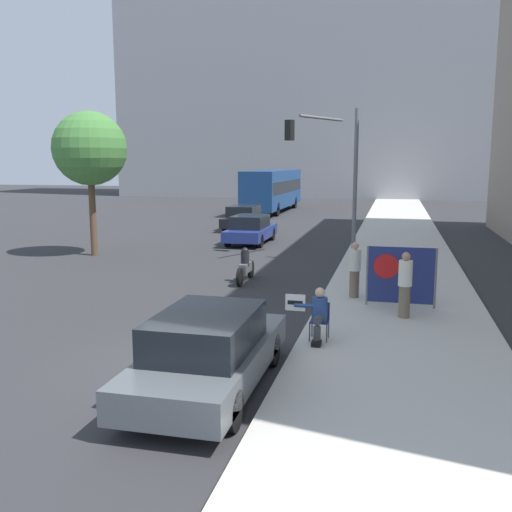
{
  "coord_description": "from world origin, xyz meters",
  "views": [
    {
      "loc": [
        3.91,
        -9.97,
        3.97
      ],
      "look_at": [
        0.02,
        6.02,
        1.26
      ],
      "focal_mm": 40.0,
      "sensor_mm": 36.0,
      "label": 1
    }
  ],
  "objects_px": {
    "jogger_on_sidewalk": "(405,284)",
    "car_on_road_nearest": "(251,229)",
    "protest_banner": "(400,275)",
    "motorcycle_on_road": "(245,267)",
    "parked_car_curbside": "(209,351)",
    "city_bus_on_road": "(273,188)",
    "pedestrian_behind": "(355,269)",
    "traffic_light_pole": "(330,159)",
    "street_tree_near_curb": "(90,149)",
    "car_on_road_midblock": "(244,218)",
    "seated_protester": "(318,313)"
  },
  "relations": [
    {
      "from": "seated_protester",
      "to": "car_on_road_nearest",
      "type": "bearing_deg",
      "value": 107.55
    },
    {
      "from": "pedestrian_behind",
      "to": "street_tree_near_curb",
      "type": "height_order",
      "value": "street_tree_near_curb"
    },
    {
      "from": "city_bus_on_road",
      "to": "parked_car_curbside",
      "type": "bearing_deg",
      "value": -79.74
    },
    {
      "from": "pedestrian_behind",
      "to": "car_on_road_nearest",
      "type": "relative_size",
      "value": 0.37
    },
    {
      "from": "jogger_on_sidewalk",
      "to": "motorcycle_on_road",
      "type": "height_order",
      "value": "jogger_on_sidewalk"
    },
    {
      "from": "seated_protester",
      "to": "pedestrian_behind",
      "type": "bearing_deg",
      "value": 81.7
    },
    {
      "from": "car_on_road_midblock",
      "to": "motorcycle_on_road",
      "type": "height_order",
      "value": "car_on_road_midblock"
    },
    {
      "from": "protest_banner",
      "to": "motorcycle_on_road",
      "type": "relative_size",
      "value": 0.9
    },
    {
      "from": "jogger_on_sidewalk",
      "to": "car_on_road_nearest",
      "type": "height_order",
      "value": "jogger_on_sidewalk"
    },
    {
      "from": "jogger_on_sidewalk",
      "to": "city_bus_on_road",
      "type": "bearing_deg",
      "value": -51.28
    },
    {
      "from": "car_on_road_midblock",
      "to": "jogger_on_sidewalk",
      "type": "bearing_deg",
      "value": -63.8
    },
    {
      "from": "protest_banner",
      "to": "city_bus_on_road",
      "type": "xyz_separation_m",
      "value": [
        -9.85,
        29.96,
        0.93
      ]
    },
    {
      "from": "pedestrian_behind",
      "to": "jogger_on_sidewalk",
      "type": "bearing_deg",
      "value": 79.85
    },
    {
      "from": "city_bus_on_road",
      "to": "motorcycle_on_road",
      "type": "distance_m",
      "value": 27.72
    },
    {
      "from": "pedestrian_behind",
      "to": "city_bus_on_road",
      "type": "height_order",
      "value": "city_bus_on_road"
    },
    {
      "from": "parked_car_curbside",
      "to": "car_on_road_nearest",
      "type": "distance_m",
      "value": 18.45
    },
    {
      "from": "car_on_road_nearest",
      "to": "seated_protester",
      "type": "bearing_deg",
      "value": -70.52
    },
    {
      "from": "traffic_light_pole",
      "to": "city_bus_on_road",
      "type": "relative_size",
      "value": 0.47
    },
    {
      "from": "traffic_light_pole",
      "to": "seated_protester",
      "type": "bearing_deg",
      "value": -84.54
    },
    {
      "from": "city_bus_on_road",
      "to": "street_tree_near_curb",
      "type": "bearing_deg",
      "value": -97.07
    },
    {
      "from": "car_on_road_nearest",
      "to": "motorcycle_on_road",
      "type": "relative_size",
      "value": 2.12
    },
    {
      "from": "car_on_road_midblock",
      "to": "street_tree_near_curb",
      "type": "xyz_separation_m",
      "value": [
        -3.86,
        -10.71,
        3.81
      ]
    },
    {
      "from": "seated_protester",
      "to": "traffic_light_pole",
      "type": "height_order",
      "value": "traffic_light_pole"
    },
    {
      "from": "parked_car_curbside",
      "to": "car_on_road_midblock",
      "type": "height_order",
      "value": "parked_car_curbside"
    },
    {
      "from": "pedestrian_behind",
      "to": "protest_banner",
      "type": "height_order",
      "value": "protest_banner"
    },
    {
      "from": "seated_protester",
      "to": "traffic_light_pole",
      "type": "relative_size",
      "value": 0.2
    },
    {
      "from": "pedestrian_behind",
      "to": "traffic_light_pole",
      "type": "relative_size",
      "value": 0.27
    },
    {
      "from": "pedestrian_behind",
      "to": "street_tree_near_curb",
      "type": "bearing_deg",
      "value": -72.17
    },
    {
      "from": "protest_banner",
      "to": "traffic_light_pole",
      "type": "distance_m",
      "value": 8.67
    },
    {
      "from": "protest_banner",
      "to": "street_tree_near_curb",
      "type": "xyz_separation_m",
      "value": [
        -12.76,
        6.52,
        3.54
      ]
    },
    {
      "from": "traffic_light_pole",
      "to": "car_on_road_nearest",
      "type": "distance_m",
      "value": 6.83
    },
    {
      "from": "pedestrian_behind",
      "to": "protest_banner",
      "type": "distance_m",
      "value": 1.52
    },
    {
      "from": "protest_banner",
      "to": "street_tree_near_curb",
      "type": "bearing_deg",
      "value": 152.94
    },
    {
      "from": "car_on_road_midblock",
      "to": "traffic_light_pole",
      "type": "bearing_deg",
      "value": -57.69
    },
    {
      "from": "street_tree_near_curb",
      "to": "jogger_on_sidewalk",
      "type": "bearing_deg",
      "value": -30.56
    },
    {
      "from": "seated_protester",
      "to": "car_on_road_midblock",
      "type": "xyz_separation_m",
      "value": [
        -7.15,
        20.69,
        -0.02
      ]
    },
    {
      "from": "seated_protester",
      "to": "traffic_light_pole",
      "type": "xyz_separation_m",
      "value": [
        -1.06,
        11.05,
        3.37
      ]
    },
    {
      "from": "city_bus_on_road",
      "to": "traffic_light_pole",
      "type": "bearing_deg",
      "value": -72.52
    },
    {
      "from": "seated_protester",
      "to": "jogger_on_sidewalk",
      "type": "bearing_deg",
      "value": 50.32
    },
    {
      "from": "seated_protester",
      "to": "protest_banner",
      "type": "height_order",
      "value": "protest_banner"
    },
    {
      "from": "pedestrian_behind",
      "to": "street_tree_near_curb",
      "type": "relative_size",
      "value": 0.26
    },
    {
      "from": "seated_protester",
      "to": "pedestrian_behind",
      "type": "relative_size",
      "value": 0.73
    },
    {
      "from": "parked_car_curbside",
      "to": "protest_banner",
      "type": "bearing_deg",
      "value": 62.9
    },
    {
      "from": "protest_banner",
      "to": "seated_protester",
      "type": "bearing_deg",
      "value": -116.72
    },
    {
      "from": "car_on_road_nearest",
      "to": "motorcycle_on_road",
      "type": "xyz_separation_m",
      "value": [
        2.09,
        -8.95,
        -0.19
      ]
    },
    {
      "from": "parked_car_curbside",
      "to": "city_bus_on_road",
      "type": "bearing_deg",
      "value": 100.26
    },
    {
      "from": "car_on_road_midblock",
      "to": "city_bus_on_road",
      "type": "height_order",
      "value": "city_bus_on_road"
    },
    {
      "from": "city_bus_on_road",
      "to": "motorcycle_on_road",
      "type": "height_order",
      "value": "city_bus_on_road"
    },
    {
      "from": "seated_protester",
      "to": "jogger_on_sidewalk",
      "type": "relative_size",
      "value": 0.7
    },
    {
      "from": "jogger_on_sidewalk",
      "to": "car_on_road_midblock",
      "type": "bearing_deg",
      "value": -42.87
    }
  ]
}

